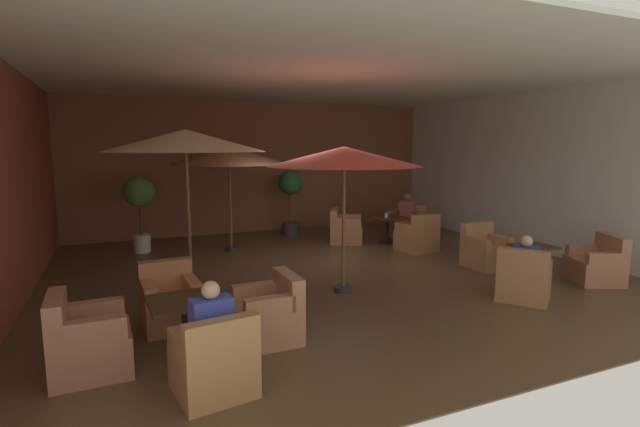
{
  "coord_description": "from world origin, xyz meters",
  "views": [
    {
      "loc": [
        -3.63,
        -7.92,
        2.4
      ],
      "look_at": [
        0.0,
        0.48,
        1.07
      ],
      "focal_mm": 26.08,
      "sensor_mm": 36.0,
      "label": 1
    }
  ],
  "objects_px": {
    "iced_drink_cup": "(386,215)",
    "cafe_table_mid_center": "(184,310)",
    "potted_tree_mid_left": "(290,192)",
    "patron_by_window": "(212,320)",
    "cafe_table_front_right": "(533,256)",
    "patio_umbrella_near_wall": "(344,157)",
    "armchair_front_left_south": "(418,237)",
    "armchair_mid_center_north": "(268,316)",
    "cafe_table_front_left": "(388,223)",
    "potted_tree_left_corner": "(140,199)",
    "patron_with_friend": "(526,257)",
    "armchair_front_right_north": "(597,265)",
    "armchair_mid_center_east": "(170,302)",
    "patio_umbrella_center_beige": "(229,155)",
    "armchair_mid_center_west": "(214,363)",
    "armchair_mid_center_south": "(87,343)",
    "patron_blue_shirt": "(407,208)",
    "armchair_front_left_east": "(345,230)",
    "patio_umbrella_tall_red": "(185,141)",
    "armchair_front_left_north": "(407,225)",
    "armchair_front_right_south": "(524,281)"
  },
  "relations": [
    {
      "from": "cafe_table_mid_center",
      "to": "armchair_front_left_east",
      "type": "bearing_deg",
      "value": 47.65
    },
    {
      "from": "armchair_mid_center_east",
      "to": "patron_by_window",
      "type": "distance_m",
      "value": 2.02
    },
    {
      "from": "cafe_table_front_left",
      "to": "patio_umbrella_near_wall",
      "type": "distance_m",
      "value": 4.41
    },
    {
      "from": "cafe_table_front_right",
      "to": "armchair_mid_center_east",
      "type": "distance_m",
      "value": 6.12
    },
    {
      "from": "cafe_table_front_right",
      "to": "patio_umbrella_near_wall",
      "type": "xyz_separation_m",
      "value": [
        -3.3,
        0.87,
        1.74
      ]
    },
    {
      "from": "patio_umbrella_near_wall",
      "to": "patron_with_friend",
      "type": "distance_m",
      "value": 3.24
    },
    {
      "from": "armchair_front_left_south",
      "to": "cafe_table_mid_center",
      "type": "distance_m",
      "value": 6.57
    },
    {
      "from": "cafe_table_front_right",
      "to": "potted_tree_left_corner",
      "type": "distance_m",
      "value": 8.2
    },
    {
      "from": "patio_umbrella_near_wall",
      "to": "potted_tree_left_corner",
      "type": "height_order",
      "value": "patio_umbrella_near_wall"
    },
    {
      "from": "cafe_table_front_right",
      "to": "patio_umbrella_center_beige",
      "type": "distance_m",
      "value": 6.58
    },
    {
      "from": "patio_umbrella_near_wall",
      "to": "patron_blue_shirt",
      "type": "distance_m",
      "value": 5.24
    },
    {
      "from": "patron_blue_shirt",
      "to": "cafe_table_front_right",
      "type": "bearing_deg",
      "value": -94.0
    },
    {
      "from": "patron_by_window",
      "to": "cafe_table_mid_center",
      "type": "bearing_deg",
      "value": 98.51
    },
    {
      "from": "cafe_table_mid_center",
      "to": "patron_with_friend",
      "type": "height_order",
      "value": "patron_with_friend"
    },
    {
      "from": "armchair_front_left_north",
      "to": "patron_by_window",
      "type": "xyz_separation_m",
      "value": [
        -6.23,
        -5.92,
        0.42
      ]
    },
    {
      "from": "armchair_front_right_north",
      "to": "armchair_mid_center_east",
      "type": "xyz_separation_m",
      "value": [
        -7.15,
        0.9,
        0.01
      ]
    },
    {
      "from": "cafe_table_front_left",
      "to": "armchair_front_left_south",
      "type": "xyz_separation_m",
      "value": [
        0.16,
        -1.04,
        -0.19
      ]
    },
    {
      "from": "armchair_mid_center_north",
      "to": "patio_umbrella_tall_red",
      "type": "xyz_separation_m",
      "value": [
        -0.55,
        2.8,
        2.16
      ]
    },
    {
      "from": "armchair_mid_center_west",
      "to": "potted_tree_left_corner",
      "type": "xyz_separation_m",
      "value": [
        -0.36,
        6.82,
        0.9
      ]
    },
    {
      "from": "potted_tree_left_corner",
      "to": "armchair_mid_center_east",
      "type": "bearing_deg",
      "value": -88.35
    },
    {
      "from": "cafe_table_mid_center",
      "to": "patron_with_friend",
      "type": "bearing_deg",
      "value": -0.93
    },
    {
      "from": "armchair_mid_center_west",
      "to": "patron_with_friend",
      "type": "xyz_separation_m",
      "value": [
        5.0,
        0.91,
        0.37
      ]
    },
    {
      "from": "armchair_front_left_east",
      "to": "potted_tree_left_corner",
      "type": "height_order",
      "value": "potted_tree_left_corner"
    },
    {
      "from": "armchair_front_left_south",
      "to": "potted_tree_left_corner",
      "type": "distance_m",
      "value": 6.36
    },
    {
      "from": "armchair_front_left_south",
      "to": "armchair_mid_center_south",
      "type": "xyz_separation_m",
      "value": [
        -6.62,
        -3.45,
        0.01
      ]
    },
    {
      "from": "armchair_front_left_north",
      "to": "patron_blue_shirt",
      "type": "height_order",
      "value": "patron_blue_shirt"
    },
    {
      "from": "armchair_front_left_south",
      "to": "armchair_mid_center_east",
      "type": "bearing_deg",
      "value": -157.0
    },
    {
      "from": "armchair_mid_center_north",
      "to": "patron_with_friend",
      "type": "xyz_separation_m",
      "value": [
        4.14,
        -0.1,
        0.36
      ]
    },
    {
      "from": "iced_drink_cup",
      "to": "cafe_table_mid_center",
      "type": "bearing_deg",
      "value": -140.75
    },
    {
      "from": "armchair_front_right_north",
      "to": "armchair_mid_center_north",
      "type": "xyz_separation_m",
      "value": [
        -6.07,
        -0.09,
        0.01
      ]
    },
    {
      "from": "armchair_mid_center_south",
      "to": "armchair_mid_center_west",
      "type": "relative_size",
      "value": 1.05
    },
    {
      "from": "armchair_mid_center_east",
      "to": "patron_blue_shirt",
      "type": "relative_size",
      "value": 1.19
    },
    {
      "from": "armchair_front_left_south",
      "to": "armchair_mid_center_north",
      "type": "height_order",
      "value": "armchair_front_left_south"
    },
    {
      "from": "armchair_front_right_south",
      "to": "armchair_mid_center_east",
      "type": "height_order",
      "value": "armchair_front_right_south"
    },
    {
      "from": "armchair_front_left_north",
      "to": "potted_tree_mid_left",
      "type": "bearing_deg",
      "value": 152.84
    },
    {
      "from": "armchair_mid_center_west",
      "to": "iced_drink_cup",
      "type": "height_order",
      "value": "armchair_mid_center_west"
    },
    {
      "from": "armchair_mid_center_west",
      "to": "patio_umbrella_tall_red",
      "type": "bearing_deg",
      "value": 85.39
    },
    {
      "from": "cafe_table_front_left",
      "to": "armchair_mid_center_north",
      "type": "xyz_separation_m",
      "value": [
        -4.45,
        -4.44,
        -0.19
      ]
    },
    {
      "from": "cafe_table_mid_center",
      "to": "patio_umbrella_tall_red",
      "type": "xyz_separation_m",
      "value": [
        0.46,
        2.81,
        1.94
      ]
    },
    {
      "from": "potted_tree_mid_left",
      "to": "patron_by_window",
      "type": "distance_m",
      "value": 8.13
    },
    {
      "from": "armchair_front_left_north",
      "to": "patron_by_window",
      "type": "bearing_deg",
      "value": -136.46
    },
    {
      "from": "armchair_front_right_north",
      "to": "armchair_mid_center_north",
      "type": "height_order",
      "value": "armchair_front_right_north"
    },
    {
      "from": "armchair_front_right_north",
      "to": "armchair_mid_center_east",
      "type": "bearing_deg",
      "value": 172.82
    },
    {
      "from": "armchair_mid_center_east",
      "to": "armchair_mid_center_south",
      "type": "distance_m",
      "value": 1.4
    },
    {
      "from": "armchair_mid_center_east",
      "to": "iced_drink_cup",
      "type": "height_order",
      "value": "armchair_mid_center_east"
    },
    {
      "from": "armchair_mid_center_south",
      "to": "iced_drink_cup",
      "type": "height_order",
      "value": "armchair_mid_center_south"
    },
    {
      "from": "patio_umbrella_center_beige",
      "to": "patron_with_friend",
      "type": "xyz_separation_m",
      "value": [
        3.44,
        -5.3,
        -1.51
      ]
    },
    {
      "from": "armchair_mid_center_north",
      "to": "potted_tree_left_corner",
      "type": "xyz_separation_m",
      "value": [
        -1.21,
        5.81,
        0.89
      ]
    },
    {
      "from": "armchair_mid_center_west",
      "to": "patio_umbrella_near_wall",
      "type": "distance_m",
      "value": 4.03
    },
    {
      "from": "armchair_front_right_north",
      "to": "iced_drink_cup",
      "type": "bearing_deg",
      "value": 111.99
    }
  ]
}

